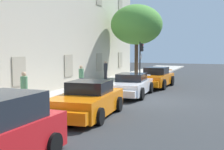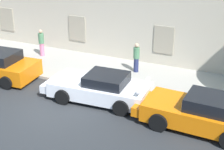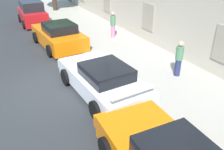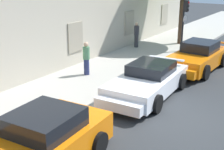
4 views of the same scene
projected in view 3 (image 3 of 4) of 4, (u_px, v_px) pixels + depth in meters
The scene contains 7 objects.
ground_plane at pixel (53, 88), 9.61m from camera, with size 80.00×80.00×0.00m, color #2B2D30.
sidewalk at pixel (144, 65), 11.42m from camera, with size 60.00×4.10×0.14m, color #A8A399.
sportscar_red_lead at pixel (58, 35), 13.76m from camera, with size 4.71×2.43×1.43m.
sportscar_yellow_flank at pixel (100, 78), 9.12m from camera, with size 4.85×2.35×1.28m.
hatchback_parked at pixel (32, 14), 17.87m from camera, with size 3.56×1.91×1.73m.
pedestrian_admiring at pixel (113, 24), 14.58m from camera, with size 0.45×0.45×1.59m.
pedestrian_bystander at pixel (179, 58), 9.92m from camera, with size 0.38×0.38×1.56m.
Camera 3 is at (8.47, -1.67, 4.90)m, focal length 37.69 mm.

